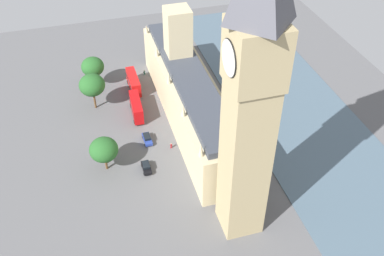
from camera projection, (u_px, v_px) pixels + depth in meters
name	position (u px, v px, depth m)	size (l,w,h in m)	color
ground_plane	(183.00, 120.00, 119.78)	(130.79, 130.79, 0.00)	#565659
river_thames	(286.00, 101.00, 126.18)	(30.47, 117.71, 0.25)	#475B6B
parliament_building	(188.00, 93.00, 116.20)	(11.71, 60.79, 26.69)	#CCBA8E
clock_tower	(251.00, 94.00, 72.65)	(8.69, 8.69, 63.13)	tan
double_decker_bus_far_end	(133.00, 82.00, 129.07)	(2.75, 10.53, 4.75)	red
double_decker_bus_near_tower	(136.00, 107.00, 119.90)	(3.01, 10.60, 4.75)	#B20C0F
car_blue_midblock	(147.00, 138.00, 112.60)	(2.02, 4.79, 1.74)	navy
car_black_corner	(146.00, 167.00, 104.75)	(1.96, 4.41, 1.74)	black
pedestrian_leading	(171.00, 146.00, 110.78)	(0.64, 0.56, 1.52)	maroon
pedestrian_kerbside	(144.00, 73.00, 136.48)	(0.68, 0.63, 1.62)	#336B60
plane_tree_by_river_gate	(104.00, 146.00, 103.61)	(4.60, 4.60, 7.48)	brown
plane_tree_trailing	(104.00, 150.00, 101.82)	(6.64, 6.64, 8.85)	brown
plane_tree_opposite_hall	(92.00, 85.00, 119.30)	(6.98, 6.98, 10.46)	brown
plane_tree_under_trees	(93.00, 67.00, 127.94)	(6.51, 6.51, 9.44)	brown
street_lamp_slot_10	(90.00, 75.00, 128.56)	(0.56, 0.56, 6.43)	black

